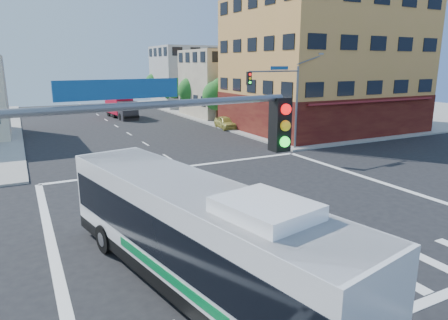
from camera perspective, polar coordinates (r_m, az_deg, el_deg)
ground at (r=20.55m, az=4.14°, el=-6.93°), size 120.00×120.00×0.00m
sidewalk_ne at (r=68.74m, az=14.02°, el=7.28°), size 50.00×50.00×0.15m
corner_building_ne at (r=46.07m, az=13.79°, el=11.61°), size 18.10×15.44×14.00m
building_east_near at (r=57.25m, az=0.99°, el=10.93°), size 12.06×10.06×9.00m
building_east_far at (r=69.86m, az=-4.57°, el=11.79°), size 12.06×10.06×10.00m
signal_mast_ne at (r=33.20m, az=8.20°, el=9.65°), size 7.91×1.13×8.07m
signal_mast_sw at (r=6.24m, az=-16.10°, el=-7.82°), size 7.91×1.01×8.07m
street_tree_a at (r=49.60m, az=-0.89°, el=9.45°), size 3.60×3.60×5.53m
street_tree_b at (r=56.85m, az=-4.54°, el=10.11°), size 3.80×3.80×5.79m
street_tree_c at (r=64.30m, az=-7.35°, el=10.19°), size 3.40×3.40×5.29m
street_tree_d at (r=71.84m, az=-9.60°, el=10.79°), size 4.00×4.00×6.03m
transit_bus at (r=13.11m, az=-4.43°, el=-10.34°), size 5.38×13.36×3.87m
box_truck at (r=56.19m, az=-14.49°, el=7.51°), size 2.87×7.62×3.35m
parked_car at (r=45.34m, az=0.25°, el=5.39°), size 2.14×4.30×1.41m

